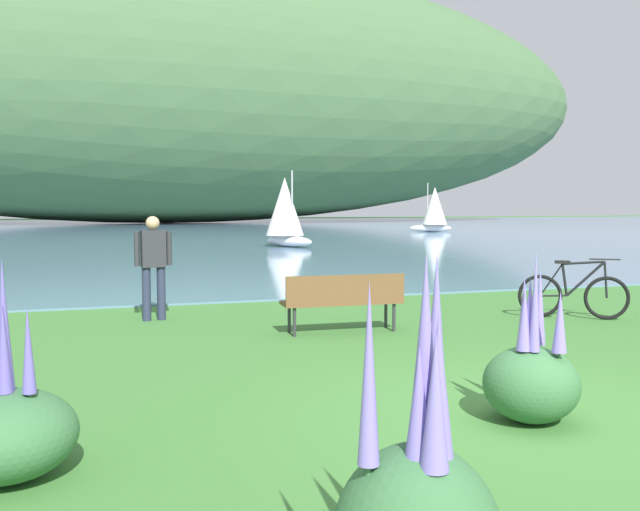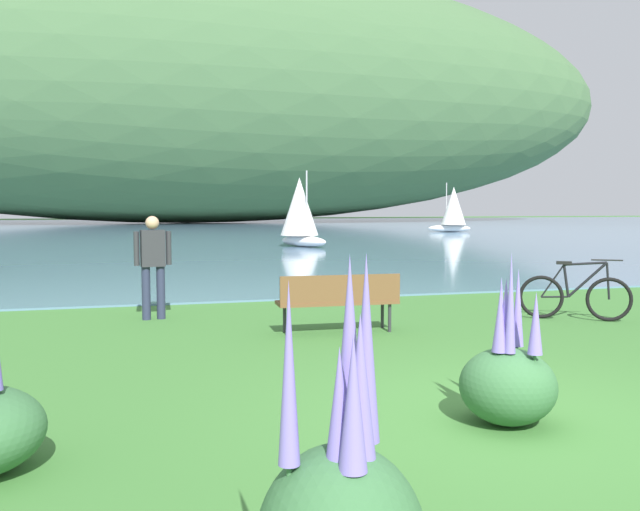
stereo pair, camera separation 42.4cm
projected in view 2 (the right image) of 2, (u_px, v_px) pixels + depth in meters
ground_plane at (511, 419)px, 5.97m from camera, size 200.00×200.00×0.00m
bay_water at (178, 230)px, 51.92m from camera, size 180.00×80.00×0.04m
distant_hillside at (185, 91)px, 70.36m from camera, size 96.68×28.00×27.49m
park_bench_near_camera at (339, 298)px, 9.94m from camera, size 1.81×0.54×0.88m
bicycle_leaning_near_bench at (575, 296)px, 11.09m from camera, size 1.54×0.98×1.01m
person_at_shoreline at (153, 260)px, 11.11m from camera, size 0.61×0.26×1.71m
echium_bush_closest_to_camera at (508, 379)px, 5.79m from camera, size 0.83×0.83×1.50m
sailboat_nearest_to_shore at (300, 211)px, 30.27m from camera, size 2.30×2.94×3.38m
sailboat_mid_bay at (453, 209)px, 46.91m from camera, size 3.01×2.26×3.42m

